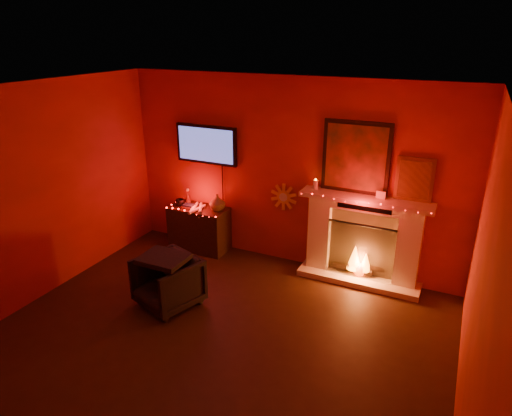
{
  "coord_description": "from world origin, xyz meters",
  "views": [
    {
      "loc": [
        2.23,
        -3.28,
        3.24
      ],
      "look_at": [
        -0.12,
        1.7,
        1.09
      ],
      "focal_mm": 32.0,
      "sensor_mm": 36.0,
      "label": 1
    }
  ],
  "objects_px": {
    "armchair": "(168,282)",
    "fireplace": "(363,231)",
    "tv": "(206,145)",
    "console_table": "(200,226)",
    "sunburst_clock": "(284,197)"
  },
  "relations": [
    {
      "from": "tv",
      "to": "sunburst_clock",
      "type": "distance_m",
      "value": 1.41
    },
    {
      "from": "console_table",
      "to": "fireplace",
      "type": "bearing_deg",
      "value": 2.94
    },
    {
      "from": "armchair",
      "to": "sunburst_clock",
      "type": "bearing_deg",
      "value": 83.92
    },
    {
      "from": "fireplace",
      "to": "sunburst_clock",
      "type": "distance_m",
      "value": 1.23
    },
    {
      "from": "fireplace",
      "to": "console_table",
      "type": "bearing_deg",
      "value": -177.06
    },
    {
      "from": "tv",
      "to": "armchair",
      "type": "relative_size",
      "value": 1.75
    },
    {
      "from": "fireplace",
      "to": "tv",
      "type": "relative_size",
      "value": 1.76
    },
    {
      "from": "fireplace",
      "to": "sunburst_clock",
      "type": "bearing_deg",
      "value": 175.63
    },
    {
      "from": "tv",
      "to": "console_table",
      "type": "bearing_deg",
      "value": -107.69
    },
    {
      "from": "sunburst_clock",
      "to": "console_table",
      "type": "bearing_deg",
      "value": -170.49
    },
    {
      "from": "sunburst_clock",
      "to": "armchair",
      "type": "relative_size",
      "value": 0.56
    },
    {
      "from": "armchair",
      "to": "fireplace",
      "type": "bearing_deg",
      "value": 58.6
    },
    {
      "from": "console_table",
      "to": "sunburst_clock",
      "type": "bearing_deg",
      "value": 9.51
    },
    {
      "from": "fireplace",
      "to": "armchair",
      "type": "height_order",
      "value": "fireplace"
    },
    {
      "from": "tv",
      "to": "console_table",
      "type": "xyz_separation_m",
      "value": [
        -0.06,
        -0.19,
        -1.27
      ]
    }
  ]
}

